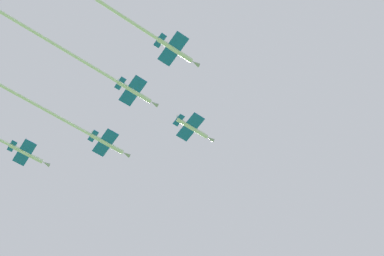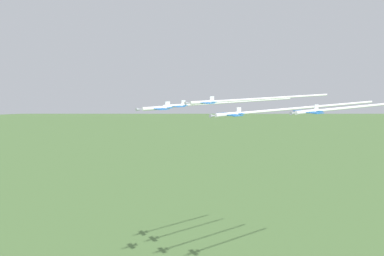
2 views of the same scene
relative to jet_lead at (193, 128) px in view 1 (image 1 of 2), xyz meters
The scene contains 3 objects.
jet_lead is the anchor object (origin of this frame).
jet_port_inner 46.07m from the jet_lead, 97.60° to the right, with size 21.03×80.69×2.45m.
jet_port_outer 40.44m from the jet_lead, 77.55° to the right, with size 18.96×71.33×2.45m.
Camera 1 is at (69.42, -28.23, 3.28)m, focal length 45.75 mm.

